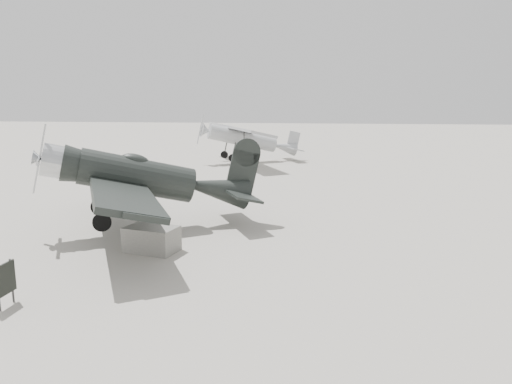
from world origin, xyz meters
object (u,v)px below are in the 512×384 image
at_px(highwing_monoplane, 246,136).
at_px(equipment_block, 152,239).
at_px(sign_board, 4,280).
at_px(lowwing_monoplane, 147,179).

xyz_separation_m(highwing_monoplane, equipment_block, (-0.17, -24.24, -1.71)).
relative_size(highwing_monoplane, sign_board, 9.72).
bearing_deg(lowwing_monoplane, equipment_block, -95.80).
xyz_separation_m(lowwing_monoplane, equipment_block, (1.06, -2.90, -1.68)).
bearing_deg(lowwing_monoplane, highwing_monoplane, 60.81).
distance_m(highwing_monoplane, equipment_block, 24.30).
distance_m(lowwing_monoplane, highwing_monoplane, 21.38).
height_order(lowwing_monoplane, highwing_monoplane, lowwing_monoplane).
relative_size(highwing_monoplane, equipment_block, 6.57).
bearing_deg(highwing_monoplane, equipment_block, -115.99).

